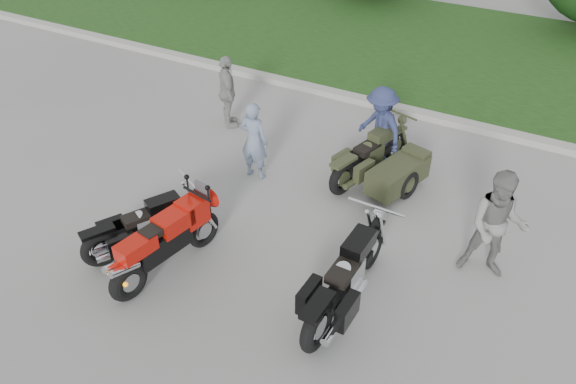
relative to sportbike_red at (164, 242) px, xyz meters
The scene contains 11 objects.
ground 1.17m from the sportbike_red, 52.30° to the left, with size 80.00×80.00×0.00m, color #9F9E99.
curb 6.85m from the sportbike_red, 84.81° to the left, with size 60.00×0.30×0.15m, color #A4A29B.
grass_strip 10.98m from the sportbike_red, 86.77° to the left, with size 60.00×8.00×0.14m, color #2D5D20.
sportbike_red is the anchor object (origin of this frame).
cruiser_left 0.71m from the sportbike_red, 158.46° to the left, with size 1.17×2.02×0.86m.
cruiser_right 2.77m from the sportbike_red, 13.40° to the left, with size 0.43×2.56×0.98m.
cruiser_sidecar 4.35m from the sportbike_red, 61.02° to the left, with size 1.49×2.27×0.89m.
person_stripe 2.95m from the sportbike_red, 94.03° to the left, with size 0.57×0.37×1.57m, color gray.
person_grey 4.96m from the sportbike_red, 28.76° to the left, with size 0.89×0.69×1.83m, color gray.
person_denim 4.75m from the sportbike_red, 68.76° to the left, with size 1.09×0.62×1.68m, color navy.
person_back 4.70m from the sportbike_red, 111.97° to the left, with size 0.95×0.40×1.62m, color #9B9C96.
Camera 1 is at (4.12, -5.49, 6.15)m, focal length 35.00 mm.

